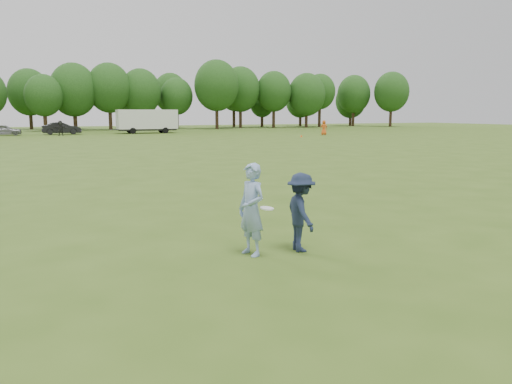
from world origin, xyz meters
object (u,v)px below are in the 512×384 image
Objects in this scene: player_far_c at (324,128)px; player_far_d at (60,128)px; thrower at (252,210)px; car_f at (62,128)px; car_e at (4,130)px; field_cone at (301,136)px; defender at (301,212)px; cargo_trailer at (147,120)px.

player_far_c is 32.47m from player_far_d.
thrower is 56.95m from player_far_d.
car_f is at bearing -8.70° from player_far_c.
player_far_d is 0.45× the size of car_e.
player_far_d is (-30.17, 12.01, -0.01)m from player_far_c.
player_far_c is 6.21m from field_cone.
car_e is 6.68m from car_f.
car_f is at bearing -84.45° from car_e.
car_e is (-7.65, 59.99, -0.11)m from defender.
car_f is at bearing 93.87° from player_far_d.
player_far_d is (-1.31, 57.09, 0.12)m from defender.
car_e is at bearing -3.64° from player_far_c.
defender is 5.37× the size of field_cone.
player_far_d reaches higher than car_f.
player_far_d is at bearing 148.39° from field_cone.
car_f is (0.31, 3.37, -0.14)m from player_far_d.
car_f is (-29.85, 15.38, -0.14)m from player_far_c.
car_e is at bearing 171.52° from thrower.
field_cone is at bearing 51.95° from player_far_c.
car_e is (-6.34, 2.89, -0.23)m from player_far_d.
player_far_c is 0.21× the size of cargo_trailer.
thrower is 1.05m from defender.
car_e is at bearing 149.75° from field_cone.
car_f is at bearing 9.97° from defender.
player_far_d is at bearing -113.09° from car_e.
field_cone is (23.72, 41.70, -0.66)m from defender.
thrower is 1.00× the size of player_far_d.
defender reaches higher than car_f.
field_cone is (24.75, 41.55, -0.77)m from thrower.
player_far_d is (-0.27, 56.95, 0.00)m from thrower.
thrower is 0.99× the size of player_far_c.
thrower is 1.14× the size of defender.
car_e is 0.45× the size of cargo_trailer.
defender is at bearing 179.99° from car_f.
player_far_c reaches higher than car_e.
player_far_c is 24.11m from cargo_trailer.
car_f is 0.53× the size of cargo_trailer.
car_e is 0.85× the size of car_f.
thrower is 0.39× the size of car_f.
thrower is 48.37m from field_cone.
field_cone is (-5.14, -3.39, -0.78)m from player_far_c.
thrower is 0.45× the size of car_e.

